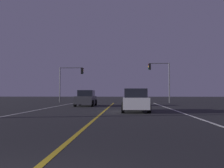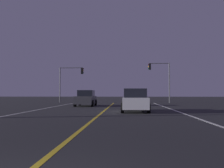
% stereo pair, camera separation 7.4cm
% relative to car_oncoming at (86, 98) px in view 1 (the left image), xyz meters
% --- Properties ---
extents(lane_edge_right, '(0.16, 38.81, 0.01)m').
position_rel_car_oncoming_xyz_m(lane_edge_right, '(8.17, -10.72, -0.82)').
color(lane_edge_right, silver).
rests_on(lane_edge_right, ground).
extents(lane_edge_left, '(0.16, 38.81, 0.01)m').
position_rel_car_oncoming_xyz_m(lane_edge_left, '(-2.98, -10.72, -0.82)').
color(lane_edge_left, silver).
rests_on(lane_edge_left, ground).
extents(lane_center_divider, '(0.16, 38.81, 0.01)m').
position_rel_car_oncoming_xyz_m(lane_center_divider, '(2.59, -10.72, -0.82)').
color(lane_center_divider, gold).
rests_on(lane_center_divider, ground).
extents(car_oncoming, '(2.02, 4.30, 1.70)m').
position_rel_car_oncoming_xyz_m(car_oncoming, '(0.00, 0.00, 0.00)').
color(car_oncoming, black).
rests_on(car_oncoming, ground).
extents(car_lead_same_lane, '(2.02, 4.30, 1.70)m').
position_rel_car_oncoming_xyz_m(car_lead_same_lane, '(4.94, -8.03, 0.00)').
color(car_lead_same_lane, black).
rests_on(car_lead_same_lane, ground).
extents(traffic_light_near_right, '(3.08, 0.36, 5.70)m').
position_rel_car_oncoming_xyz_m(traffic_light_near_right, '(9.08, 9.19, 3.39)').
color(traffic_light_near_right, '#4C4C51').
rests_on(traffic_light_near_right, ground).
extents(traffic_light_near_left, '(3.57, 0.36, 5.13)m').
position_rel_car_oncoming_xyz_m(traffic_light_near_left, '(-3.58, 9.19, 3.03)').
color(traffic_light_near_left, '#4C4C51').
rests_on(traffic_light_near_left, ground).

